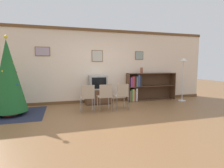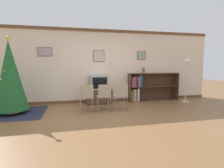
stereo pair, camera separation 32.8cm
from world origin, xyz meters
TOP-DOWN VIEW (x-y plane):
  - ground_plane at (0.00, 0.00)m, footprint 24.00×24.00m
  - wall_back at (-0.00, 2.26)m, footprint 9.15×0.11m
  - area_rug at (-2.64, 1.18)m, footprint 1.79×1.65m
  - christmas_tree at (-2.64, 1.18)m, footprint 0.92×0.92m
  - tv_console at (0.00, 1.93)m, footprint 0.91×0.53m
  - television at (0.00, 1.93)m, footprint 0.61×0.52m
  - folding_chair_left at (-0.52, 0.84)m, footprint 0.40×0.40m
  - folding_chair_center at (0.00, 0.84)m, footprint 0.40×0.40m
  - folding_chair_right at (0.53, 0.84)m, footprint 0.40×0.40m
  - bookshelf at (1.84, 2.03)m, footprint 2.01×0.36m
  - vase at (1.75, 2.02)m, footprint 0.10×0.10m
  - standing_lamp at (3.26, 1.51)m, footprint 0.28×0.28m

SIDE VIEW (x-z plane):
  - ground_plane at x=0.00m, z-range 0.00..0.00m
  - area_rug at x=-2.64m, z-range 0.00..0.01m
  - tv_console at x=0.00m, z-range 0.00..0.53m
  - folding_chair_left at x=-0.52m, z-range 0.06..0.88m
  - folding_chair_center at x=0.00m, z-range 0.06..0.88m
  - folding_chair_right at x=0.53m, z-range 0.06..0.88m
  - bookshelf at x=1.84m, z-range 0.00..1.08m
  - television at x=0.00m, z-range 0.53..1.02m
  - christmas_tree at x=-2.64m, z-range 0.00..2.18m
  - vase at x=1.75m, z-range 1.08..1.30m
  - standing_lamp at x=3.26m, z-range 0.45..2.11m
  - wall_back at x=0.00m, z-range 0.00..2.70m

